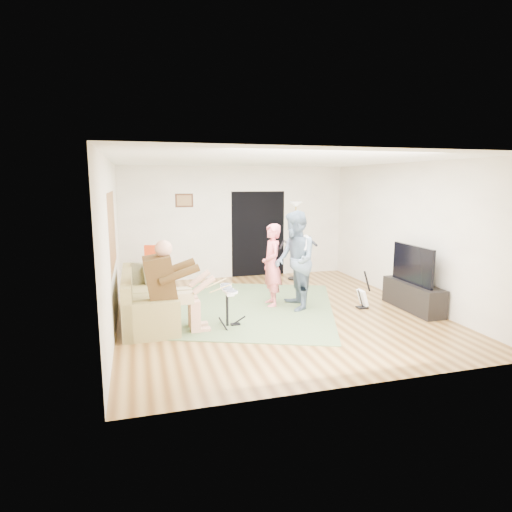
{
  "coord_description": "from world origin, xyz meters",
  "views": [
    {
      "loc": [
        -2.37,
        -7.14,
        2.35
      ],
      "look_at": [
        -0.27,
        0.3,
        0.99
      ],
      "focal_mm": 30.0,
      "sensor_mm": 36.0,
      "label": 1
    }
  ],
  "objects": [
    {
      "name": "television",
      "position": [
        2.45,
        -0.58,
        0.85
      ],
      "size": [
        0.06,
        1.12,
        0.7
      ],
      "primitive_type": "cube",
      "color": "black",
      "rests_on": "tv_cabinet"
    },
    {
      "name": "sofa",
      "position": [
        -2.29,
        0.08,
        0.28
      ],
      "size": [
        0.85,
        2.07,
        0.84
      ],
      "color": "olive",
      "rests_on": "floor"
    },
    {
      "name": "floor",
      "position": [
        0.0,
        0.0,
        0.0
      ],
      "size": [
        6.0,
        6.0,
        0.0
      ],
      "primitive_type": "plane",
      "color": "brown",
      "rests_on": "ground"
    },
    {
      "name": "tv_cabinet",
      "position": [
        2.5,
        -0.58,
        0.25
      ],
      "size": [
        0.4,
        1.4,
        0.5
      ],
      "primitive_type": "cube",
      "color": "black",
      "rests_on": "floor"
    },
    {
      "name": "drummer",
      "position": [
        -1.86,
        -0.57,
        0.57
      ],
      "size": [
        0.95,
        0.53,
        1.46
      ],
      "color": "#483014",
      "rests_on": "sofa"
    },
    {
      "name": "ceiling",
      "position": [
        0.0,
        0.0,
        2.7
      ],
      "size": [
        6.0,
        6.0,
        0.0
      ],
      "primitive_type": "plane",
      "rotation": [
        3.14,
        0.0,
        0.0
      ],
      "color": "white",
      "rests_on": "walls"
    },
    {
      "name": "drum_kit",
      "position": [
        -1.0,
        -0.57,
        0.29
      ],
      "size": [
        0.36,
        0.65,
        0.67
      ],
      "color": "black",
      "rests_on": "floor"
    },
    {
      "name": "area_rug",
      "position": [
        -0.37,
        0.35,
        0.01
      ],
      "size": [
        4.13,
        4.46,
        0.02
      ],
      "primitive_type": "cube",
      "rotation": [
        0.0,
        0.0,
        -0.37
      ],
      "color": "#546A40",
      "rests_on": "floor"
    },
    {
      "name": "guitar_held",
      "position": [
        0.61,
        0.06,
        1.24
      ],
      "size": [
        0.27,
        0.61,
        0.26
      ],
      "primitive_type": null,
      "rotation": [
        0.0,
        0.0,
        -0.27
      ],
      "color": "silver",
      "rests_on": "guitarist"
    },
    {
      "name": "microphone",
      "position": [
        0.27,
        0.39,
        1.17
      ],
      "size": [
        0.06,
        0.06,
        0.24
      ],
      "primitive_type": null,
      "color": "black",
      "rests_on": "singer"
    },
    {
      "name": "dining_chair",
      "position": [
        -2.07,
        1.79,
        0.37
      ],
      "size": [
        0.54,
        0.57,
        1.03
      ],
      "rotation": [
        0.0,
        0.0,
        -0.29
      ],
      "color": "beige",
      "rests_on": "floor"
    },
    {
      "name": "guitarist",
      "position": [
        0.41,
        0.06,
        0.91
      ],
      "size": [
        0.78,
        0.95,
        1.82
      ],
      "primitive_type": "imported",
      "rotation": [
        0.0,
        0.0,
        -1.67
      ],
      "color": "slate",
      "rests_on": "floor"
    },
    {
      "name": "guitar_spare",
      "position": [
        1.65,
        -0.26,
        0.2
      ],
      "size": [
        0.26,
        0.23,
        0.71
      ],
      "color": "black",
      "rests_on": "floor"
    },
    {
      "name": "singer",
      "position": [
        0.07,
        0.39,
        0.78
      ],
      "size": [
        0.4,
        0.59,
        1.56
      ],
      "primitive_type": "imported",
      "rotation": [
        0.0,
        0.0,
        -1.62
      ],
      "color": "#F86C74",
      "rests_on": "floor"
    },
    {
      "name": "torchiere_lamp",
      "position": [
        1.29,
        2.35,
        1.28
      ],
      "size": [
        0.33,
        0.33,
        1.86
      ],
      "color": "black",
      "rests_on": "floor"
    },
    {
      "name": "walls",
      "position": [
        0.0,
        0.0,
        1.35
      ],
      "size": [
        5.5,
        6.0,
        2.7
      ],
      "primitive_type": null,
      "color": "silver",
      "rests_on": "floor"
    },
    {
      "name": "window_blinds",
      "position": [
        -2.74,
        0.2,
        1.55
      ],
      "size": [
        0.0,
        2.05,
        2.05
      ],
      "primitive_type": "plane",
      "rotation": [
        1.57,
        0.0,
        1.57
      ],
      "color": "brown",
      "rests_on": "walls"
    },
    {
      "name": "doorway",
      "position": [
        0.55,
        2.99,
        1.05
      ],
      "size": [
        2.1,
        0.0,
        2.1
      ],
      "primitive_type": "plane",
      "rotation": [
        1.57,
        0.0,
        0.0
      ],
      "color": "black",
      "rests_on": "walls"
    },
    {
      "name": "picture_frame",
      "position": [
        -1.25,
        2.99,
        1.9
      ],
      "size": [
        0.42,
        0.03,
        0.32
      ],
      "primitive_type": "cube",
      "color": "#3F2314",
      "rests_on": "walls"
    }
  ]
}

